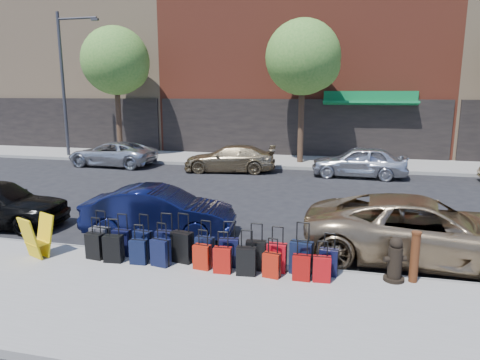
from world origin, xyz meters
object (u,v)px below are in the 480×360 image
(tree_left, at_px, (118,63))
(display_rack, at_px, (37,237))
(suitcase_front_5, at_px, (205,250))
(car_near_2, at_px, (423,230))
(car_near_1, at_px, (159,212))
(car_far_2, at_px, (359,162))
(fire_hydrant, at_px, (395,261))
(car_far_1, at_px, (230,159))
(tree_center, at_px, (306,59))
(streetlight, at_px, (66,76))
(bollard, at_px, (415,256))
(car_far_0, at_px, (112,154))

(tree_left, height_order, display_rack, tree_left)
(suitcase_front_5, distance_m, car_near_2, 4.90)
(car_near_1, relative_size, car_far_2, 0.95)
(tree_left, distance_m, fire_hydrant, 20.31)
(tree_left, distance_m, car_far_1, 9.13)
(car_far_2, bearing_deg, tree_center, -132.79)
(streetlight, bearing_deg, display_rack, -57.51)
(tree_center, bearing_deg, bollard, -76.08)
(streetlight, height_order, bollard, streetlight)
(bollard, bearing_deg, tree_center, 103.92)
(tree_left, relative_size, streetlight, 0.91)
(car_near_2, relative_size, car_far_0, 1.14)
(tree_center, relative_size, bollard, 7.16)
(tree_left, relative_size, fire_hydrant, 8.16)
(car_near_2, bearing_deg, car_far_1, 39.06)
(streetlight, relative_size, car_near_1, 2.02)
(tree_left, height_order, car_far_0, tree_left)
(streetlight, distance_m, fire_hydrant, 21.80)
(tree_center, xyz_separation_m, display_rack, (-4.45, -14.82, -4.80))
(suitcase_front_5, xyz_separation_m, car_near_2, (4.61, 1.65, 0.28))
(fire_hydrant, relative_size, car_far_2, 0.21)
(fire_hydrant, xyz_separation_m, car_near_1, (-5.77, 1.84, 0.09))
(tree_center, distance_m, car_far_2, 6.13)
(display_rack, distance_m, car_near_1, 3.05)
(fire_hydrant, height_order, display_rack, display_rack)
(car_far_1, height_order, car_far_2, car_far_2)
(tree_center, distance_m, fire_hydrant, 15.36)
(tree_center, distance_m, car_near_1, 13.53)
(streetlight, xyz_separation_m, car_far_0, (3.82, -1.97, -4.02))
(suitcase_front_5, xyz_separation_m, car_far_2, (3.50, 11.53, 0.26))
(tree_left, distance_m, tree_center, 10.50)
(tree_left, relative_size, suitcase_front_5, 7.64)
(tree_left, xyz_separation_m, car_near_1, (7.89, -12.39, -4.76))
(bollard, bearing_deg, fire_hydrant, -174.10)
(bollard, height_order, car_far_1, car_far_1)
(car_near_2, relative_size, car_far_2, 1.25)
(fire_hydrant, xyz_separation_m, car_far_2, (-0.37, 11.46, 0.15))
(streetlight, height_order, car_near_2, streetlight)
(suitcase_front_5, bearing_deg, tree_center, 94.37)
(bollard, height_order, car_far_2, car_far_2)
(bollard, bearing_deg, car_far_1, 120.70)
(streetlight, height_order, car_far_2, streetlight)
(tree_center, bearing_deg, car_near_1, -101.89)
(tree_left, xyz_separation_m, bollard, (14.02, -14.19, -4.74))
(streetlight, height_order, car_far_1, streetlight)
(tree_center, xyz_separation_m, streetlight, (-13.44, -0.70, -0.75))
(bollard, distance_m, car_far_1, 13.24)
(suitcase_front_5, bearing_deg, car_near_2, 26.91)
(fire_hydrant, distance_m, car_near_1, 6.06)
(car_near_2, bearing_deg, car_near_1, 90.84)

